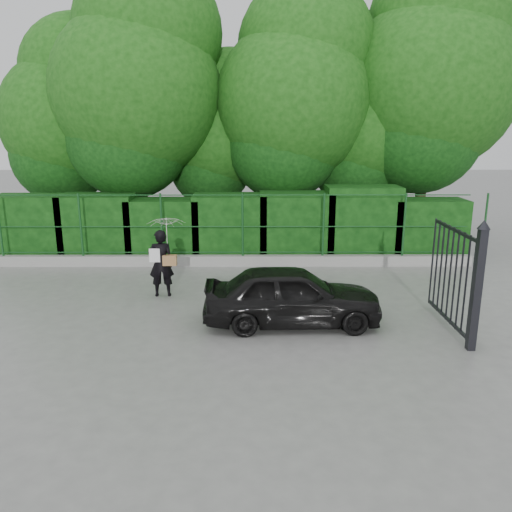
{
  "coord_description": "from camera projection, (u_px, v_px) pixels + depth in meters",
  "views": [
    {
      "loc": [
        0.73,
        -9.44,
        3.83
      ],
      "look_at": [
        0.77,
        1.3,
        1.1
      ],
      "focal_mm": 35.0,
      "sensor_mm": 36.0,
      "label": 1
    }
  ],
  "objects": [
    {
      "name": "hedge",
      "position": [
        232.0,
        226.0,
        15.18
      ],
      "size": [
        14.2,
        1.2,
        2.19
      ],
      "color": "black",
      "rests_on": "ground"
    },
    {
      "name": "woman",
      "position": [
        165.0,
        245.0,
        11.57
      ],
      "size": [
        0.9,
        0.89,
        1.88
      ],
      "color": "black",
      "rests_on": "ground"
    },
    {
      "name": "trees",
      "position": [
        266.0,
        105.0,
        16.45
      ],
      "size": [
        17.1,
        6.15,
        8.08
      ],
      "color": "black",
      "rests_on": "ground"
    },
    {
      "name": "car",
      "position": [
        292.0,
        295.0,
        9.99
      ],
      "size": [
        3.58,
        1.53,
        1.21
      ],
      "primitive_type": "imported",
      "rotation": [
        0.0,
        0.0,
        1.6
      ],
      "color": "black",
      "rests_on": "ground"
    },
    {
      "name": "ground",
      "position": [
        218.0,
        324.0,
        10.09
      ],
      "size": [
        80.0,
        80.0,
        0.0
      ],
      "primitive_type": "plane",
      "color": "gray"
    },
    {
      "name": "kerb",
      "position": [
        229.0,
        261.0,
        14.41
      ],
      "size": [
        14.0,
        0.25,
        0.3
      ],
      "primitive_type": "cube",
      "color": "#9E9E99",
      "rests_on": "ground"
    },
    {
      "name": "fence",
      "position": [
        236.0,
        225.0,
        14.15
      ],
      "size": [
        14.13,
        0.06,
        1.8
      ],
      "color": "#15451C",
      "rests_on": "kerb"
    },
    {
      "name": "gate",
      "position": [
        466.0,
        278.0,
        9.11
      ],
      "size": [
        0.22,
        2.33,
        2.36
      ],
      "color": "black",
      "rests_on": "ground"
    }
  ]
}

